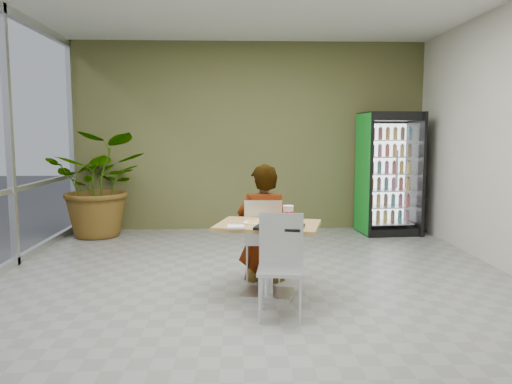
{
  "coord_description": "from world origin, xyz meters",
  "views": [
    {
      "loc": [
        -0.21,
        -5.1,
        1.64
      ],
      "look_at": [
        0.01,
        0.44,
        1.0
      ],
      "focal_mm": 35.0,
      "sensor_mm": 36.0,
      "label": 1
    }
  ],
  "objects_px": {
    "chair_far": "(263,233)",
    "potted_plant": "(101,184)",
    "soda_cup": "(288,215)",
    "dining_table": "(268,244)",
    "cafeteria_tray": "(280,227)",
    "beverage_fridge": "(389,174)",
    "chair_near": "(281,256)",
    "seated_woman": "(263,236)"
  },
  "relations": [
    {
      "from": "dining_table",
      "to": "chair_near",
      "type": "distance_m",
      "value": 0.52
    },
    {
      "from": "chair_far",
      "to": "potted_plant",
      "type": "xyz_separation_m",
      "value": [
        -2.48,
        2.6,
        0.3
      ]
    },
    {
      "from": "dining_table",
      "to": "cafeteria_tray",
      "type": "xyz_separation_m",
      "value": [
        0.09,
        -0.26,
        0.23
      ]
    },
    {
      "from": "dining_table",
      "to": "chair_far",
      "type": "height_order",
      "value": "chair_far"
    },
    {
      "from": "chair_near",
      "to": "seated_woman",
      "type": "bearing_deg",
      "value": 101.89
    },
    {
      "from": "chair_far",
      "to": "seated_woman",
      "type": "xyz_separation_m",
      "value": [
        0.01,
        0.05,
        -0.04
      ]
    },
    {
      "from": "dining_table",
      "to": "chair_far",
      "type": "relative_size",
      "value": 1.23
    },
    {
      "from": "soda_cup",
      "to": "cafeteria_tray",
      "type": "height_order",
      "value": "soda_cup"
    },
    {
      "from": "cafeteria_tray",
      "to": "potted_plant",
      "type": "bearing_deg",
      "value": 127.54
    },
    {
      "from": "chair_near",
      "to": "beverage_fridge",
      "type": "relative_size",
      "value": 0.46
    },
    {
      "from": "chair_far",
      "to": "cafeteria_tray",
      "type": "distance_m",
      "value": 0.81
    },
    {
      "from": "seated_woman",
      "to": "chair_far",
      "type": "bearing_deg",
      "value": 86.45
    },
    {
      "from": "dining_table",
      "to": "seated_woman",
      "type": "distance_m",
      "value": 0.56
    },
    {
      "from": "cafeteria_tray",
      "to": "soda_cup",
      "type": "bearing_deg",
      "value": 64.44
    },
    {
      "from": "seated_woman",
      "to": "potted_plant",
      "type": "xyz_separation_m",
      "value": [
        -2.48,
        2.56,
        0.33
      ]
    },
    {
      "from": "soda_cup",
      "to": "cafeteria_tray",
      "type": "xyz_separation_m",
      "value": [
        -0.11,
        -0.22,
        -0.08
      ]
    },
    {
      "from": "seated_woman",
      "to": "cafeteria_tray",
      "type": "xyz_separation_m",
      "value": [
        0.11,
        -0.82,
        0.25
      ]
    },
    {
      "from": "beverage_fridge",
      "to": "potted_plant",
      "type": "xyz_separation_m",
      "value": [
        -4.7,
        -0.04,
        -0.16
      ]
    },
    {
      "from": "chair_far",
      "to": "potted_plant",
      "type": "distance_m",
      "value": 3.61
    },
    {
      "from": "dining_table",
      "to": "soda_cup",
      "type": "bearing_deg",
      "value": -10.25
    },
    {
      "from": "soda_cup",
      "to": "beverage_fridge",
      "type": "height_order",
      "value": "beverage_fridge"
    },
    {
      "from": "chair_far",
      "to": "potted_plant",
      "type": "height_order",
      "value": "potted_plant"
    },
    {
      "from": "chair_far",
      "to": "potted_plant",
      "type": "relative_size",
      "value": 0.55
    },
    {
      "from": "chair_far",
      "to": "chair_near",
      "type": "relative_size",
      "value": 1.01
    },
    {
      "from": "chair_far",
      "to": "dining_table",
      "type": "bearing_deg",
      "value": 96.03
    },
    {
      "from": "dining_table",
      "to": "potted_plant",
      "type": "height_order",
      "value": "potted_plant"
    },
    {
      "from": "soda_cup",
      "to": "potted_plant",
      "type": "bearing_deg",
      "value": 130.61
    },
    {
      "from": "cafeteria_tray",
      "to": "potted_plant",
      "type": "height_order",
      "value": "potted_plant"
    },
    {
      "from": "chair_far",
      "to": "chair_near",
      "type": "xyz_separation_m",
      "value": [
        0.11,
        -1.03,
        -0.0
      ]
    },
    {
      "from": "dining_table",
      "to": "cafeteria_tray",
      "type": "relative_size",
      "value": 2.57
    },
    {
      "from": "dining_table",
      "to": "potted_plant",
      "type": "relative_size",
      "value": 0.68
    },
    {
      "from": "potted_plant",
      "to": "soda_cup",
      "type": "bearing_deg",
      "value": -49.39
    },
    {
      "from": "chair_far",
      "to": "soda_cup",
      "type": "xyz_separation_m",
      "value": [
        0.22,
        -0.55,
        0.3
      ]
    },
    {
      "from": "beverage_fridge",
      "to": "potted_plant",
      "type": "relative_size",
      "value": 1.19
    },
    {
      "from": "chair_near",
      "to": "soda_cup",
      "type": "bearing_deg",
      "value": 82.98
    },
    {
      "from": "potted_plant",
      "to": "chair_near",
      "type": "bearing_deg",
      "value": -54.56
    },
    {
      "from": "dining_table",
      "to": "cafeteria_tray",
      "type": "bearing_deg",
      "value": -70.54
    },
    {
      "from": "cafeteria_tray",
      "to": "beverage_fridge",
      "type": "xyz_separation_m",
      "value": [
        2.11,
        3.42,
        0.24
      ]
    },
    {
      "from": "chair_far",
      "to": "beverage_fridge",
      "type": "relative_size",
      "value": 0.47
    },
    {
      "from": "chair_far",
      "to": "soda_cup",
      "type": "relative_size",
      "value": 5.0
    },
    {
      "from": "chair_far",
      "to": "seated_woman",
      "type": "relative_size",
      "value": 0.57
    },
    {
      "from": "chair_near",
      "to": "cafeteria_tray",
      "type": "distance_m",
      "value": 0.34
    }
  ]
}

